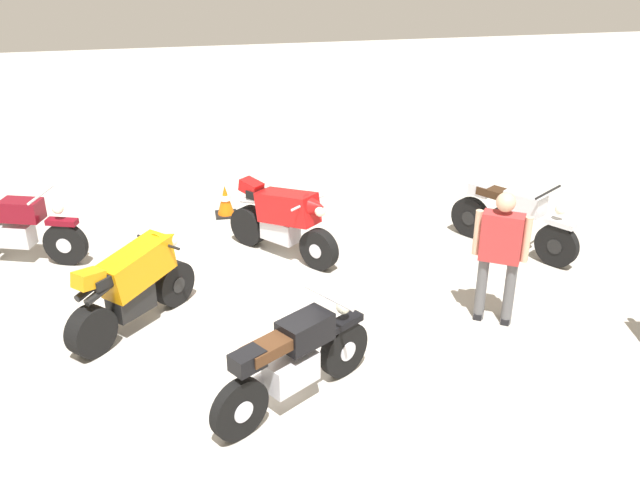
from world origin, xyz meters
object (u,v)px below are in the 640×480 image
(motorcycle_silver_cruiser, at_px, (513,218))
(motorcycle_maroon_cruiser, at_px, (15,228))
(person_in_red_shirt, at_px, (500,250))
(motorcycle_black_cruiser, at_px, (294,361))
(motorcycle_red_sportbike, at_px, (283,219))
(traffic_cone, at_px, (225,201))
(motorcycle_orange_sportbike, at_px, (133,284))

(motorcycle_silver_cruiser, bearing_deg, motorcycle_maroon_cruiser, -132.76)
(person_in_red_shirt, bearing_deg, motorcycle_black_cruiser, 144.29)
(motorcycle_red_sportbike, bearing_deg, traffic_cone, 162.68)
(motorcycle_silver_cruiser, bearing_deg, person_in_red_shirt, -65.06)
(motorcycle_red_sportbike, xyz_separation_m, person_in_red_shirt, (-2.30, 2.31, 0.39))
(motorcycle_orange_sportbike, distance_m, motorcycle_silver_cruiser, 5.56)
(motorcycle_silver_cruiser, height_order, person_in_red_shirt, person_in_red_shirt)
(person_in_red_shirt, relative_size, traffic_cone, 3.25)
(motorcycle_red_sportbike, relative_size, person_in_red_shirt, 0.93)
(motorcycle_maroon_cruiser, relative_size, traffic_cone, 3.81)
(motorcycle_maroon_cruiser, bearing_deg, motorcycle_silver_cruiser, 10.35)
(motorcycle_maroon_cruiser, xyz_separation_m, traffic_cone, (-3.08, -1.12, -0.26))
(person_in_red_shirt, bearing_deg, motorcycle_orange_sportbike, 112.45)
(motorcycle_silver_cruiser, relative_size, traffic_cone, 3.37)
(motorcycle_red_sportbike, xyz_separation_m, traffic_cone, (0.74, -1.69, -0.33))
(motorcycle_silver_cruiser, xyz_separation_m, traffic_cone, (4.12, -2.15, -0.26))
(motorcycle_red_sportbike, relative_size, motorcycle_maroon_cruiser, 0.79)
(motorcycle_red_sportbike, height_order, motorcycle_black_cruiser, motorcycle_red_sportbike)
(motorcycle_orange_sportbike, xyz_separation_m, traffic_cone, (-1.32, -3.30, -0.33))
(motorcycle_red_sportbike, distance_m, motorcycle_black_cruiser, 3.46)
(motorcycle_orange_sportbike, relative_size, person_in_red_shirt, 0.89)
(traffic_cone, bearing_deg, motorcycle_silver_cruiser, 152.41)
(motorcycle_silver_cruiser, distance_m, motorcycle_black_cruiser, 4.81)
(motorcycle_red_sportbike, relative_size, traffic_cone, 3.02)
(motorcycle_orange_sportbike, xyz_separation_m, person_in_red_shirt, (-4.35, 0.71, 0.39))
(person_in_red_shirt, bearing_deg, traffic_cone, 68.81)
(motorcycle_black_cruiser, bearing_deg, person_in_red_shirt, -10.65)
(motorcycle_maroon_cruiser, relative_size, motorcycle_silver_cruiser, 1.13)
(motorcycle_red_sportbike, xyz_separation_m, motorcycle_silver_cruiser, (-3.38, 0.46, -0.07))
(motorcycle_black_cruiser, bearing_deg, motorcycle_silver_cruiser, 4.93)
(motorcycle_black_cruiser, height_order, traffic_cone, motorcycle_black_cruiser)
(motorcycle_orange_sportbike, bearing_deg, motorcycle_silver_cruiser, -34.05)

